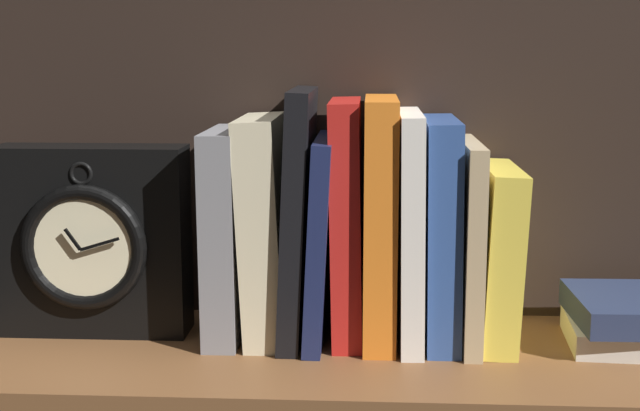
% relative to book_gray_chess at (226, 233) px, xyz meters
% --- Properties ---
extents(ground_plane, '(0.85, 0.27, 0.03)m').
position_rel_book_gray_chess_xyz_m(ground_plane, '(0.14, -0.04, -0.12)').
color(ground_plane, brown).
extents(back_panel, '(0.85, 0.01, 0.40)m').
position_rel_book_gray_chess_xyz_m(back_panel, '(0.14, 0.09, 0.09)').
color(back_panel, black).
rests_on(back_panel, ground_plane).
extents(book_gray_chess, '(0.04, 0.14, 0.22)m').
position_rel_book_gray_chess_xyz_m(book_gray_chess, '(0.00, 0.00, 0.00)').
color(book_gray_chess, gray).
rests_on(book_gray_chess, ground_plane).
extents(book_cream_twain, '(0.05, 0.14, 0.23)m').
position_rel_book_gray_chess_xyz_m(book_cream_twain, '(0.04, 0.00, 0.01)').
color(book_cream_twain, beige).
rests_on(book_cream_twain, ground_plane).
extents(book_black_skeptic, '(0.03, 0.15, 0.26)m').
position_rel_book_gray_chess_xyz_m(book_black_skeptic, '(0.08, 0.00, 0.02)').
color(book_black_skeptic, black).
rests_on(book_black_skeptic, ground_plane).
extents(book_navy_bierce, '(0.03, 0.16, 0.21)m').
position_rel_book_gray_chess_xyz_m(book_navy_bierce, '(0.10, 0.00, -0.00)').
color(book_navy_bierce, '#192147').
rests_on(book_navy_bierce, ground_plane).
extents(book_red_requiem, '(0.04, 0.13, 0.25)m').
position_rel_book_gray_chess_xyz_m(book_red_requiem, '(0.13, 0.00, 0.02)').
color(book_red_requiem, red).
rests_on(book_red_requiem, ground_plane).
extents(book_orange_pandolfini, '(0.03, 0.15, 0.25)m').
position_rel_book_gray_chess_xyz_m(book_orange_pandolfini, '(0.16, 0.00, 0.02)').
color(book_orange_pandolfini, orange).
rests_on(book_orange_pandolfini, ground_plane).
extents(book_white_catcher, '(0.03, 0.16, 0.24)m').
position_rel_book_gray_chess_xyz_m(book_white_catcher, '(0.19, 0.00, 0.01)').
color(book_white_catcher, silver).
rests_on(book_white_catcher, ground_plane).
extents(book_blue_modern, '(0.04, 0.15, 0.23)m').
position_rel_book_gray_chess_xyz_m(book_blue_modern, '(0.22, 0.00, 0.01)').
color(book_blue_modern, '#2D4C8E').
rests_on(book_blue_modern, ground_plane).
extents(book_tan_shortstories, '(0.02, 0.16, 0.21)m').
position_rel_book_gray_chess_xyz_m(book_tan_shortstories, '(0.25, 0.00, -0.01)').
color(book_tan_shortstories, tan).
rests_on(book_tan_shortstories, ground_plane).
extents(book_yellow_seinlanguage, '(0.04, 0.15, 0.18)m').
position_rel_book_gray_chess_xyz_m(book_yellow_seinlanguage, '(0.28, 0.00, -0.02)').
color(book_yellow_seinlanguage, gold).
rests_on(book_yellow_seinlanguage, ground_plane).
extents(framed_clock, '(0.20, 0.07, 0.20)m').
position_rel_book_gray_chess_xyz_m(framed_clock, '(-0.14, -0.01, -0.01)').
color(framed_clock, black).
rests_on(framed_clock, ground_plane).
extents(book_stack_side, '(0.15, 0.13, 0.05)m').
position_rel_book_gray_chess_xyz_m(book_stack_side, '(0.43, -0.01, -0.08)').
color(book_stack_side, beige).
rests_on(book_stack_side, ground_plane).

